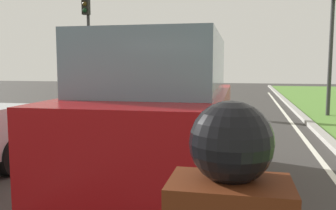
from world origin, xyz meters
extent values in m
plane|color=#383533|center=(0.00, 14.00, 0.00)|extent=(60.00, 60.00, 0.00)
cube|color=silver|center=(-0.70, 14.00, 0.00)|extent=(0.12, 32.00, 0.01)
cube|color=silver|center=(3.60, 14.00, 0.00)|extent=(0.12, 32.00, 0.01)
cube|color=#9E9B93|center=(4.10, 14.00, 0.06)|extent=(0.24, 48.00, 0.12)
cube|color=maroon|center=(0.92, 8.93, 0.93)|extent=(2.02, 4.55, 1.10)
cube|color=slate|center=(0.92, 8.78, 1.88)|extent=(1.77, 2.74, 0.80)
cylinder|color=black|center=(0.00, 10.44, 0.38)|extent=(0.24, 0.77, 0.76)
cylinder|color=black|center=(1.75, 10.48, 0.38)|extent=(0.24, 0.77, 0.76)
cylinder|color=black|center=(0.08, 7.38, 0.38)|extent=(0.24, 0.77, 0.76)
cylinder|color=black|center=(1.83, 7.43, 0.38)|extent=(0.24, 0.77, 0.76)
cylinder|color=black|center=(-1.77, 9.04, 0.32)|extent=(0.23, 0.64, 0.64)
sphere|color=black|center=(2.10, 5.04, 1.60)|extent=(0.28, 0.28, 0.28)
cylinder|color=#2D2D2D|center=(5.05, 17.77, 2.63)|extent=(0.14, 0.14, 5.27)
cylinder|color=#2D2D2D|center=(-4.98, 19.04, 2.64)|extent=(0.14, 0.14, 5.27)
cube|color=black|center=(-4.98, 18.84, 4.61)|extent=(0.32, 0.24, 0.90)
sphere|color=#382B0C|center=(-4.98, 18.71, 4.61)|extent=(0.20, 0.20, 0.20)
sphere|color=black|center=(-4.98, 18.71, 4.33)|extent=(0.20, 0.20, 0.20)
camera|label=1|loc=(2.15, 3.88, 1.85)|focal=37.85mm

